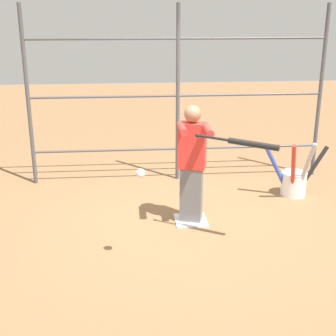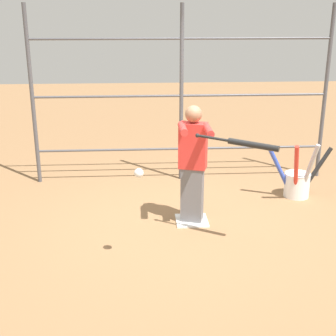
{
  "view_description": "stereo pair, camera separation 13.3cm",
  "coord_description": "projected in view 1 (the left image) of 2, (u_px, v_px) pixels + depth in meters",
  "views": [
    {
      "loc": [
        0.77,
        5.39,
        2.56
      ],
      "look_at": [
        0.33,
        0.41,
        0.86
      ],
      "focal_mm": 50.0,
      "sensor_mm": 36.0,
      "label": 1
    },
    {
      "loc": [
        0.64,
        5.4,
        2.56
      ],
      "look_at": [
        0.33,
        0.41,
        0.86
      ],
      "focal_mm": 50.0,
      "sensor_mm": 36.0,
      "label": 2
    }
  ],
  "objects": [
    {
      "name": "bat_bucket",
      "position": [
        294.0,
        181.0,
        6.73
      ],
      "size": [
        0.98,
        0.56,
        0.86
      ],
      "color": "white",
      "rests_on": "ground"
    },
    {
      "name": "home_plate",
      "position": [
        191.0,
        220.0,
        5.97
      ],
      "size": [
        0.4,
        0.4,
        0.02
      ],
      "color": "white",
      "rests_on": "ground"
    },
    {
      "name": "batter",
      "position": [
        192.0,
        161.0,
        5.7
      ],
      "size": [
        0.37,
        0.58,
        1.49
      ],
      "color": "slate",
      "rests_on": "ground"
    },
    {
      "name": "softball_in_flight",
      "position": [
        140.0,
        173.0,
        4.63
      ],
      "size": [
        0.1,
        0.1,
        0.1
      ],
      "color": "white"
    },
    {
      "name": "fence_backstop",
      "position": [
        178.0,
        96.0,
        7.06
      ],
      "size": [
        4.5,
        0.06,
        2.66
      ],
      "color": "#4C4C51",
      "rests_on": "ground"
    },
    {
      "name": "ground_plane",
      "position": [
        191.0,
        221.0,
        5.97
      ],
      "size": [
        24.0,
        24.0,
        0.0
      ],
      "primitive_type": "plane",
      "color": "olive"
    },
    {
      "name": "baseball_bat_swinging",
      "position": [
        246.0,
        143.0,
        4.98
      ],
      "size": [
        0.83,
        0.52,
        0.09
      ],
      "color": "black"
    }
  ]
}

